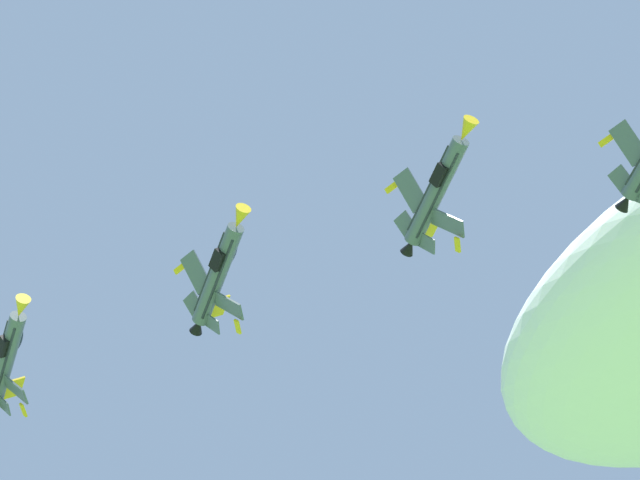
% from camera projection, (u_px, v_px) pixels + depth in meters
% --- Properties ---
extents(fighter_jet_right_wing, '(14.35, 10.19, 7.57)m').
position_uv_depth(fighter_jet_right_wing, '(437.00, 189.00, 117.25)').
color(fighter_jet_right_wing, '#4C5666').
extents(fighter_jet_left_outer, '(14.35, 10.15, 7.40)m').
position_uv_depth(fighter_jet_left_outer, '(218.00, 273.00, 120.65)').
color(fighter_jet_left_outer, '#4C5666').
extents(fighter_jet_right_outer, '(14.35, 10.18, 7.53)m').
position_uv_depth(fighter_jet_right_outer, '(7.00, 358.00, 125.83)').
color(fighter_jet_right_outer, '#4C5666').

